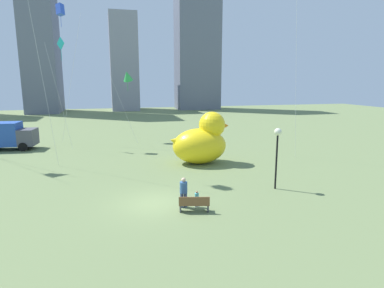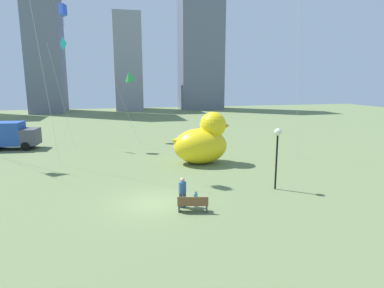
% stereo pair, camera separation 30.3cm
% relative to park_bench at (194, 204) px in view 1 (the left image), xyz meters
% --- Properties ---
extents(ground_plane, '(140.00, 140.00, 0.00)m').
position_rel_park_bench_xyz_m(ground_plane, '(-1.91, 1.84, -0.48)').
color(ground_plane, '#6A7C4C').
extents(park_bench, '(1.73, 0.84, 0.90)m').
position_rel_park_bench_xyz_m(park_bench, '(0.00, 0.00, 0.00)').
color(park_bench, brown).
rests_on(park_bench, ground).
extents(person_adult, '(0.42, 0.42, 1.73)m').
position_rel_park_bench_xyz_m(person_adult, '(-0.40, 0.82, 0.48)').
color(person_adult, '#38476B').
rests_on(person_adult, ground).
extents(person_child, '(0.23, 0.23, 0.95)m').
position_rel_park_bench_xyz_m(person_child, '(0.32, 0.65, 0.05)').
color(person_child, silver).
rests_on(person_child, ground).
extents(giant_inflatable_duck, '(5.36, 3.44, 4.45)m').
position_rel_park_bench_xyz_m(giant_inflatable_duck, '(3.40, 10.27, 1.42)').
color(giant_inflatable_duck, yellow).
rests_on(giant_inflatable_duck, ground).
extents(lamppost, '(0.47, 0.47, 4.05)m').
position_rel_park_bench_xyz_m(lamppost, '(6.19, 2.41, 2.68)').
color(lamppost, black).
rests_on(lamppost, ground).
extents(box_truck, '(5.65, 2.86, 2.85)m').
position_rel_park_bench_xyz_m(box_truck, '(-14.54, 20.69, 0.96)').
color(box_truck, '#264CA5').
rests_on(box_truck, ground).
extents(city_skyline, '(69.51, 12.62, 41.18)m').
position_rel_park_bench_xyz_m(city_skyline, '(-11.71, 65.46, 17.75)').
color(city_skyline, '#9E938C').
rests_on(city_skyline, ground).
extents(kite_green, '(2.79, 2.84, 8.31)m').
position_rel_park_bench_xyz_m(kite_green, '(-1.90, 22.71, 7.10)').
color(kite_green, silver).
rests_on(kite_green, ground).
extents(kite_blue, '(2.99, 2.48, 14.83)m').
position_rel_park_bench_xyz_m(kite_blue, '(-8.49, 21.36, 13.60)').
color(kite_blue, silver).
rests_on(kite_blue, ground).
extents(kite_teal, '(2.08, 1.96, 11.43)m').
position_rel_park_bench_xyz_m(kite_teal, '(-8.65, 20.63, 9.84)').
color(kite_teal, silver).
rests_on(kite_teal, ground).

